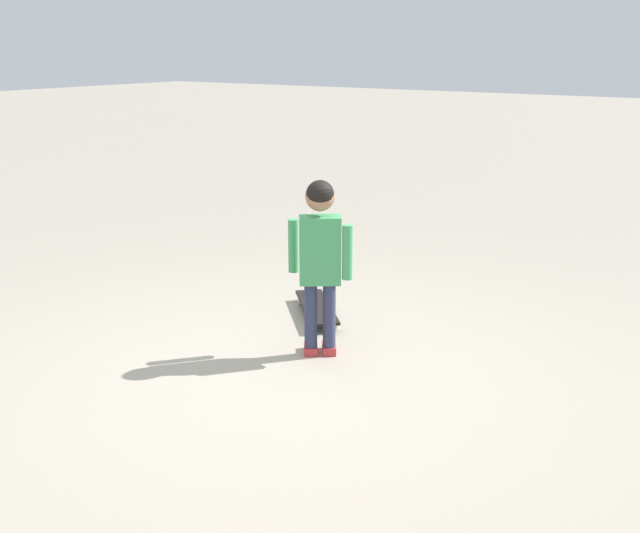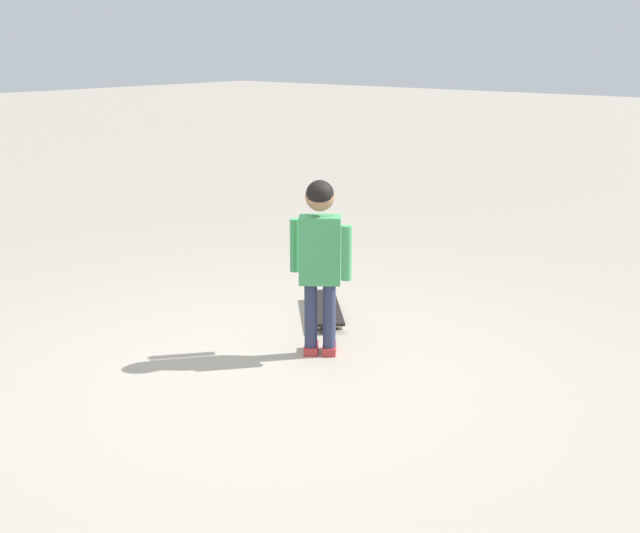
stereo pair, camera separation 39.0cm
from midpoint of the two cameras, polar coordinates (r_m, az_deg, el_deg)
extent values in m
plane|color=#9E9384|center=(4.41, -5.99, -8.41)|extent=(50.00, 50.00, 0.00)
cylinder|color=#2D3351|center=(4.69, -3.06, -3.68)|extent=(0.08, 0.08, 0.42)
cube|color=#B73333|center=(4.80, -3.01, -5.98)|extent=(0.15, 0.17, 0.05)
cylinder|color=#2D3351|center=(4.69, -1.71, -3.67)|extent=(0.08, 0.08, 0.42)
cube|color=#B73333|center=(4.79, -1.69, -5.97)|extent=(0.15, 0.17, 0.05)
cube|color=#3F9959|center=(4.57, -2.44, 1.18)|extent=(0.28, 0.25, 0.40)
cylinder|color=#3F9959|center=(4.67, -4.34, 1.47)|extent=(0.06, 0.06, 0.32)
cylinder|color=#3F9959|center=(4.51, -0.48, 1.00)|extent=(0.06, 0.06, 0.32)
sphere|color=#9E7051|center=(4.50, -2.49, 5.06)|extent=(0.17, 0.17, 0.17)
sphere|color=black|center=(4.49, -2.49, 5.22)|extent=(0.16, 0.16, 0.16)
cube|color=black|center=(5.40, -2.32, -2.96)|extent=(0.64, 0.66, 0.02)
cube|color=#B7B7BC|center=(5.65, -2.65, -2.27)|extent=(0.10, 0.10, 0.02)
cube|color=#B7B7BC|center=(5.17, -1.95, -4.01)|extent=(0.10, 0.10, 0.02)
cylinder|color=beige|center=(5.65, -3.40, -2.53)|extent=(0.06, 0.06, 0.06)
cylinder|color=beige|center=(5.66, -1.89, -2.45)|extent=(0.06, 0.06, 0.06)
cylinder|color=beige|center=(5.17, -2.77, -4.30)|extent=(0.06, 0.06, 0.06)
cylinder|color=beige|center=(5.18, -1.12, -4.21)|extent=(0.06, 0.06, 0.06)
camera|label=1|loc=(0.19, -92.43, -0.69)|focal=44.29mm
camera|label=2|loc=(0.19, 87.57, 0.69)|focal=44.29mm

